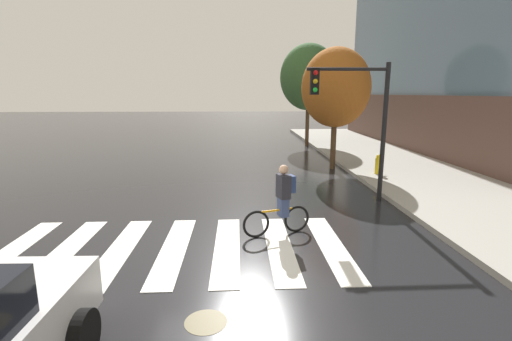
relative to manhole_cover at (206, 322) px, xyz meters
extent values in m
plane|color=black|center=(-0.33, 2.65, 0.00)|extent=(120.00, 120.00, 0.00)
cube|color=silver|center=(-4.37, 2.65, 0.00)|extent=(0.55, 3.58, 0.01)
cube|color=silver|center=(-3.22, 2.65, 0.00)|extent=(0.55, 3.58, 0.01)
cube|color=silver|center=(-2.06, 2.65, 0.00)|extent=(0.55, 3.58, 0.01)
cube|color=silver|center=(-0.91, 2.65, 0.00)|extent=(0.55, 3.58, 0.01)
cube|color=silver|center=(0.24, 2.65, 0.00)|extent=(0.55, 3.58, 0.01)
cube|color=silver|center=(1.39, 2.65, 0.00)|extent=(0.55, 3.58, 0.01)
cube|color=silver|center=(2.55, 2.65, 0.00)|extent=(0.55, 3.58, 0.01)
cylinder|color=#473D1E|center=(0.00, 0.00, 0.00)|extent=(0.64, 0.64, 0.01)
cylinder|color=black|center=(-1.49, -0.71, 0.34)|extent=(0.26, 0.69, 0.68)
torus|color=black|center=(1.91, 3.51, 0.33)|extent=(0.65, 0.26, 0.66)
torus|color=black|center=(0.91, 3.20, 0.33)|extent=(0.65, 0.26, 0.66)
cylinder|color=orange|center=(1.41, 3.35, 0.61)|extent=(0.87, 0.32, 0.05)
cylinder|color=orange|center=(1.56, 3.40, 0.68)|extent=(0.04, 0.04, 0.45)
cube|color=#384772|center=(1.56, 3.40, 0.73)|extent=(0.27, 0.33, 0.56)
cube|color=#26262D|center=(1.56, 3.40, 1.18)|extent=(0.34, 0.42, 0.56)
sphere|color=tan|center=(1.56, 3.40, 1.58)|extent=(0.22, 0.22, 0.22)
cube|color=navy|center=(1.73, 3.46, 1.23)|extent=(0.24, 0.32, 0.40)
cylinder|color=black|center=(4.91, 5.98, 2.10)|extent=(0.14, 0.14, 4.20)
cylinder|color=black|center=(3.71, 5.98, 4.00)|extent=(2.40, 0.10, 0.10)
cube|color=black|center=(2.75, 5.98, 3.65)|extent=(0.24, 0.20, 0.76)
sphere|color=red|center=(2.75, 5.87, 3.89)|extent=(0.14, 0.14, 0.14)
sphere|color=gold|center=(2.75, 5.87, 3.65)|extent=(0.14, 0.14, 0.14)
sphere|color=green|center=(2.75, 5.87, 3.41)|extent=(0.14, 0.14, 0.14)
cylinder|color=gold|center=(6.08, 9.20, 0.47)|extent=(0.22, 0.22, 0.65)
sphere|color=gold|center=(6.08, 9.20, 0.84)|extent=(0.18, 0.18, 0.18)
cylinder|color=gold|center=(6.24, 9.20, 0.50)|extent=(0.12, 0.09, 0.09)
cylinder|color=#4C3823|center=(4.72, 11.04, 1.18)|extent=(0.24, 0.24, 2.37)
ellipsoid|color=#A5591E|center=(4.72, 11.04, 3.54)|extent=(2.94, 2.94, 3.39)
cylinder|color=#4C3823|center=(4.96, 18.51, 1.43)|extent=(0.24, 0.24, 2.86)
ellipsoid|color=#386033|center=(4.96, 18.51, 4.28)|extent=(3.56, 3.56, 4.10)
camera|label=1|loc=(0.50, -4.86, 3.32)|focal=25.69mm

